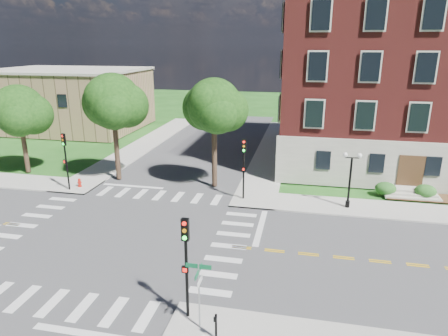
% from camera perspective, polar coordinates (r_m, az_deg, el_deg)
% --- Properties ---
extents(ground, '(160.00, 160.00, 0.00)m').
position_cam_1_polar(ground, '(27.05, -14.68, -9.28)').
color(ground, '#1A4B15').
rests_on(ground, ground).
extents(road_ew, '(90.00, 12.00, 0.01)m').
position_cam_1_polar(road_ew, '(27.05, -14.68, -9.27)').
color(road_ew, '#3D3D3F').
rests_on(road_ew, ground).
extents(road_ns, '(12.00, 90.00, 0.01)m').
position_cam_1_polar(road_ns, '(27.05, -14.68, -9.27)').
color(road_ns, '#3D3D3F').
rests_on(road_ns, ground).
extents(sidewalk_ne, '(34.00, 34.00, 0.12)m').
position_cam_1_polar(sidewalk_ne, '(38.89, 17.09, -1.07)').
color(sidewalk_ne, '#9E9B93').
rests_on(sidewalk_ne, ground).
extents(sidewalk_nw, '(34.00, 34.00, 0.12)m').
position_cam_1_polar(sidewalk_nw, '(47.04, -23.40, 1.41)').
color(sidewalk_nw, '#9E9B93').
rests_on(sidewalk_nw, ground).
extents(crosswalk_east, '(2.20, 10.20, 0.02)m').
position_cam_1_polar(crosswalk_east, '(24.89, 0.67, -11.13)').
color(crosswalk_east, silver).
rests_on(crosswalk_east, ground).
extents(stop_bar_east, '(0.40, 5.50, 0.00)m').
position_cam_1_polar(stop_bar_east, '(27.32, 5.23, -8.46)').
color(stop_bar_east, silver).
rests_on(stop_bar_east, ground).
extents(main_building, '(30.60, 22.40, 16.50)m').
position_cam_1_polar(main_building, '(45.38, 28.43, 10.91)').
color(main_building, '#9F9B8C').
rests_on(main_building, ground).
extents(secondary_building, '(20.40, 15.40, 8.30)m').
position_cam_1_polar(secondary_building, '(61.81, -21.32, 9.20)').
color(secondary_building, olive).
rests_on(secondary_building, ground).
extents(tree_b, '(4.66, 4.66, 8.24)m').
position_cam_1_polar(tree_b, '(41.19, -27.23, 7.30)').
color(tree_b, '#312318').
rests_on(tree_b, ground).
extents(tree_c, '(4.80, 4.80, 9.42)m').
position_cam_1_polar(tree_c, '(35.89, -15.62, 9.13)').
color(tree_c, '#312318').
rests_on(tree_c, ground).
extents(tree_d, '(4.47, 4.47, 9.16)m').
position_cam_1_polar(tree_d, '(32.80, -1.43, 8.85)').
color(tree_d, '#312318').
rests_on(tree_d, ground).
extents(traffic_signal_se, '(0.32, 0.35, 4.80)m').
position_cam_1_polar(traffic_signal_se, '(17.60, -5.45, -12.37)').
color(traffic_signal_se, black).
rests_on(traffic_signal_se, ground).
extents(traffic_signal_ne, '(0.38, 0.46, 4.80)m').
position_cam_1_polar(traffic_signal_ne, '(30.75, 2.84, 0.95)').
color(traffic_signal_ne, black).
rests_on(traffic_signal_ne, ground).
extents(traffic_signal_nw, '(0.38, 0.45, 4.80)m').
position_cam_1_polar(traffic_signal_nw, '(35.14, -21.74, 1.82)').
color(traffic_signal_nw, black).
rests_on(traffic_signal_nw, ground).
extents(twin_lamp_west, '(1.36, 0.36, 4.23)m').
position_cam_1_polar(twin_lamp_west, '(30.69, 17.58, -1.20)').
color(twin_lamp_west, black).
rests_on(twin_lamp_west, ground).
extents(street_sign_pole, '(1.10, 1.10, 3.10)m').
position_cam_1_polar(street_sign_pole, '(17.38, -3.58, -16.13)').
color(street_sign_pole, gray).
rests_on(street_sign_pole, ground).
extents(push_button_post, '(0.14, 0.21, 1.20)m').
position_cam_1_polar(push_button_post, '(17.65, -1.17, -21.58)').
color(push_button_post, black).
rests_on(push_button_post, ground).
extents(fire_hydrant, '(0.35, 0.35, 0.75)m').
position_cam_1_polar(fire_hydrant, '(36.28, -19.94, -2.01)').
color(fire_hydrant, '#B0170D').
rests_on(fire_hydrant, ground).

